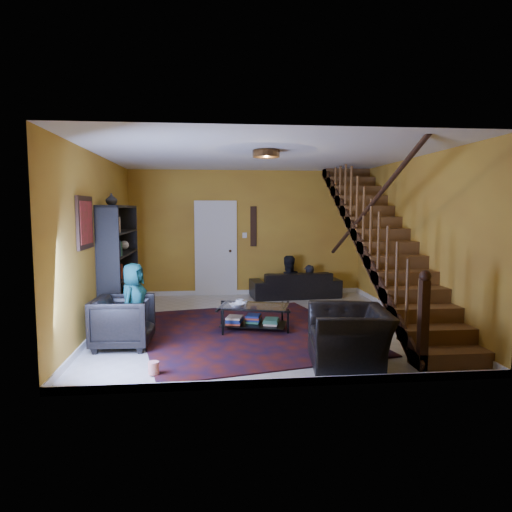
# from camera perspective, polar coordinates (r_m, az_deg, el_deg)

# --- Properties ---
(floor) EXTENTS (5.50, 5.50, 0.00)m
(floor) POSITION_cam_1_polar(r_m,az_deg,el_deg) (7.79, 0.51, -8.51)
(floor) COLOR beige
(floor) RESTS_ON ground
(room) EXTENTS (5.50, 5.50, 5.50)m
(room) POSITION_cam_1_polar(r_m,az_deg,el_deg) (9.05, -8.89, -6.23)
(room) COLOR gold
(room) RESTS_ON ground
(staircase) EXTENTS (0.95, 5.02, 3.18)m
(staircase) POSITION_cam_1_polar(r_m,az_deg,el_deg) (8.08, 15.67, 1.84)
(staircase) COLOR brown
(staircase) RESTS_ON floor
(bookshelf) EXTENTS (0.35, 1.80, 2.00)m
(bookshelf) POSITION_cam_1_polar(r_m,az_deg,el_deg) (8.31, -16.68, -1.09)
(bookshelf) COLOR black
(bookshelf) RESTS_ON floor
(door) EXTENTS (0.82, 0.05, 2.05)m
(door) POSITION_cam_1_polar(r_m,az_deg,el_deg) (10.27, -5.04, 0.77)
(door) COLOR silver
(door) RESTS_ON floor
(framed_picture) EXTENTS (0.04, 0.74, 0.74)m
(framed_picture) POSITION_cam_1_polar(r_m,az_deg,el_deg) (6.83, -20.60, 3.94)
(framed_picture) COLOR maroon
(framed_picture) RESTS_ON room
(wall_hanging) EXTENTS (0.14, 0.03, 0.90)m
(wall_hanging) POSITION_cam_1_polar(r_m,az_deg,el_deg) (10.29, -0.32, 3.73)
(wall_hanging) COLOR black
(wall_hanging) RESTS_ON room
(ceiling_fixture) EXTENTS (0.40, 0.40, 0.10)m
(ceiling_fixture) POSITION_cam_1_polar(r_m,az_deg,el_deg) (6.80, 1.29, 12.66)
(ceiling_fixture) COLOR #3F2814
(ceiling_fixture) RESTS_ON room
(rug) EXTENTS (3.88, 4.23, 0.02)m
(rug) POSITION_cam_1_polar(r_m,az_deg,el_deg) (7.31, -1.18, -9.41)
(rug) COLOR #43120B
(rug) RESTS_ON floor
(sofa) EXTENTS (2.00, 0.92, 0.57)m
(sofa) POSITION_cam_1_polar(r_m,az_deg,el_deg) (10.11, 4.92, -3.55)
(sofa) COLOR black
(sofa) RESTS_ON floor
(armchair_left) EXTENTS (0.84, 0.81, 0.73)m
(armchair_left) POSITION_cam_1_polar(r_m,az_deg,el_deg) (6.71, -16.25, -7.92)
(armchair_left) COLOR black
(armchair_left) RESTS_ON floor
(armchair_right) EXTENTS (1.07, 1.19, 0.70)m
(armchair_right) POSITION_cam_1_polar(r_m,az_deg,el_deg) (5.91, 11.59, -9.82)
(armchair_right) COLOR black
(armchair_right) RESTS_ON floor
(person_adult_a) EXTENTS (0.43, 0.28, 1.16)m
(person_adult_a) POSITION_cam_1_polar(r_m,az_deg,el_deg) (10.25, 6.57, -4.31)
(person_adult_a) COLOR black
(person_adult_a) RESTS_ON sofa
(person_adult_b) EXTENTS (0.68, 0.54, 1.37)m
(person_adult_b) POSITION_cam_1_polar(r_m,az_deg,el_deg) (10.14, 3.97, -3.80)
(person_adult_b) COLOR black
(person_adult_b) RESTS_ON sofa
(person_child) EXTENTS (0.50, 0.64, 1.16)m
(person_child) POSITION_cam_1_polar(r_m,az_deg,el_deg) (6.94, -15.04, -5.61)
(person_child) COLOR #175959
(person_child) RESTS_ON armchair_left
(coffee_table) EXTENTS (1.20, 0.89, 0.41)m
(coffee_table) POSITION_cam_1_polar(r_m,az_deg,el_deg) (7.35, -0.26, -7.54)
(coffee_table) COLOR black
(coffee_table) RESTS_ON floor
(cup_a) EXTENTS (0.15, 0.15, 0.11)m
(cup_a) POSITION_cam_1_polar(r_m,az_deg,el_deg) (7.25, -2.03, -5.86)
(cup_a) COLOR #999999
(cup_a) RESTS_ON coffee_table
(cup_b) EXTENTS (0.09, 0.09, 0.08)m
(cup_b) POSITION_cam_1_polar(r_m,az_deg,el_deg) (7.23, -1.45, -5.98)
(cup_b) COLOR #999999
(cup_b) RESTS_ON coffee_table
(bowl) EXTENTS (0.28, 0.28, 0.05)m
(bowl) POSITION_cam_1_polar(r_m,az_deg,el_deg) (7.19, -2.49, -6.18)
(bowl) COLOR #999999
(bowl) RESTS_ON coffee_table
(vase) EXTENTS (0.18, 0.18, 0.19)m
(vase) POSITION_cam_1_polar(r_m,az_deg,el_deg) (7.76, -17.62, 6.78)
(vase) COLOR #999999
(vase) RESTS_ON bookshelf
(popcorn_bucket) EXTENTS (0.13, 0.13, 0.14)m
(popcorn_bucket) POSITION_cam_1_polar(r_m,az_deg,el_deg) (5.61, -12.67, -13.48)
(popcorn_bucket) COLOR red
(popcorn_bucket) RESTS_ON rug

